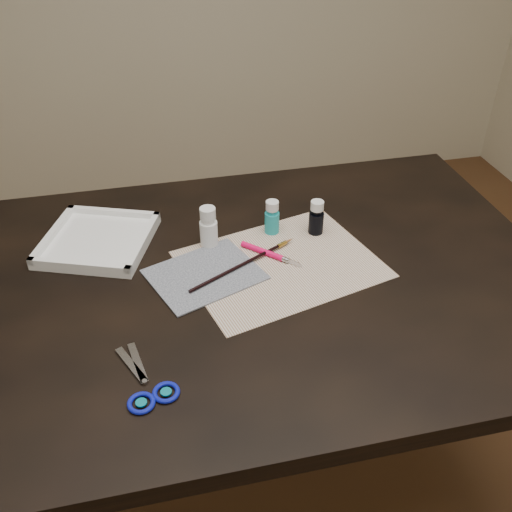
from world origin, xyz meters
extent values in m
cube|color=#422614|center=(0.00, 0.00, -0.01)|extent=(3.50, 3.50, 0.02)
cube|color=black|center=(0.00, 0.00, 0.38)|extent=(1.30, 0.90, 0.75)
cube|color=silver|center=(0.06, 0.03, 0.75)|extent=(0.47, 0.40, 0.00)
cube|color=black|center=(-0.11, 0.02, 0.75)|extent=(0.27, 0.24, 0.00)
cylinder|color=white|center=(-0.08, 0.13, 0.80)|extent=(0.05, 0.05, 0.10)
cylinder|color=#1EA3AB|center=(0.07, 0.15, 0.79)|extent=(0.03, 0.03, 0.08)
cylinder|color=black|center=(0.17, 0.13, 0.79)|extent=(0.04, 0.04, 0.08)
cube|color=white|center=(-0.33, 0.19, 0.76)|extent=(0.30, 0.30, 0.03)
camera|label=1|loc=(-0.21, -0.93, 1.50)|focal=40.00mm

